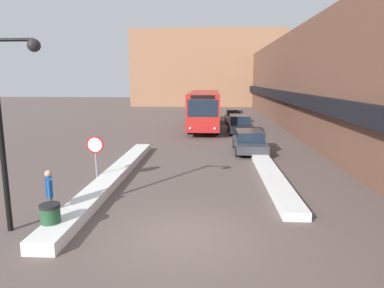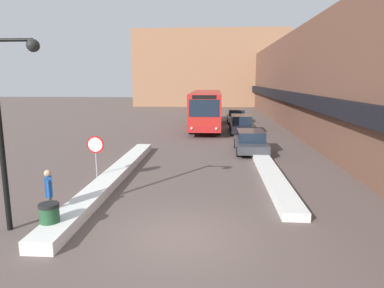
% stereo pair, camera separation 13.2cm
% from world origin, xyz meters
% --- Properties ---
extents(ground_plane, '(160.00, 160.00, 0.00)m').
position_xyz_m(ground_plane, '(0.00, 0.00, 0.00)').
color(ground_plane, brown).
extents(building_row_right, '(5.50, 60.00, 8.64)m').
position_xyz_m(building_row_right, '(9.97, 24.00, 4.31)').
color(building_row_right, brown).
rests_on(building_row_right, ground_plane).
extents(building_backdrop_far, '(26.00, 8.00, 12.80)m').
position_xyz_m(building_backdrop_far, '(0.00, 52.27, 6.40)').
color(building_backdrop_far, '#996B4C').
rests_on(building_backdrop_far, ground_plane).
extents(snow_bank_left, '(0.90, 13.69, 0.39)m').
position_xyz_m(snow_bank_left, '(-3.60, 5.44, 0.19)').
color(snow_bank_left, silver).
rests_on(snow_bank_left, ground_plane).
extents(snow_bank_right, '(0.90, 10.55, 0.30)m').
position_xyz_m(snow_bank_right, '(3.60, 6.50, 0.15)').
color(snow_bank_right, silver).
rests_on(snow_bank_right, ground_plane).
extents(city_bus, '(2.66, 12.30, 3.39)m').
position_xyz_m(city_bus, '(0.13, 22.79, 1.84)').
color(city_bus, red).
rests_on(city_bus, ground_plane).
extents(parked_car_front, '(1.89, 4.26, 1.36)m').
position_xyz_m(parked_car_front, '(3.20, 12.04, 0.69)').
color(parked_car_front, '#38383D').
rests_on(parked_car_front, ground_plane).
extents(parked_car_middle, '(1.89, 4.82, 1.52)m').
position_xyz_m(parked_car_middle, '(3.20, 20.07, 0.75)').
color(parked_car_middle, black).
rests_on(parked_car_middle, ground_plane).
extents(parked_car_back, '(1.86, 4.23, 1.42)m').
position_xyz_m(parked_car_back, '(3.20, 27.16, 0.72)').
color(parked_car_back, '#B7B7BC').
rests_on(parked_car_back, ground_plane).
extents(stop_sign, '(0.76, 0.08, 2.11)m').
position_xyz_m(stop_sign, '(-4.20, 4.97, 1.52)').
color(stop_sign, gray).
rests_on(stop_sign, ground_plane).
extents(street_lamp, '(1.46, 0.36, 5.71)m').
position_xyz_m(street_lamp, '(-4.93, 0.11, 3.59)').
color(street_lamp, black).
rests_on(street_lamp, ground_plane).
extents(pedestrian, '(0.38, 0.50, 1.67)m').
position_xyz_m(pedestrian, '(-4.34, 0.93, 1.01)').
color(pedestrian, brown).
rests_on(pedestrian, ground_plane).
extents(trash_bin, '(0.59, 0.59, 0.95)m').
position_xyz_m(trash_bin, '(-3.84, -0.13, 0.48)').
color(trash_bin, '#234C2D').
rests_on(trash_bin, ground_plane).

